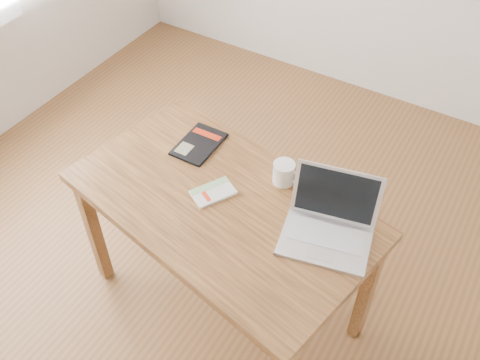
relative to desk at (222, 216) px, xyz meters
The scene contains 6 objects.
room 0.70m from the desk, 126.19° to the left, with size 4.04×4.04×2.70m.
desk is the anchor object (origin of this frame).
white_guidebook 0.11m from the desk, 160.57° to the left, with size 0.18×0.20×0.02m.
black_guidebook 0.38m from the desk, 139.15° to the left, with size 0.17×0.25×0.01m.
laptop 0.46m from the desk, ahead, with size 0.39×0.36×0.23m.
coffee_mug 0.32m from the desk, 55.25° to the left, with size 0.13×0.09×0.10m.
Camera 1 is at (0.81, -1.29, 2.36)m, focal length 40.00 mm.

